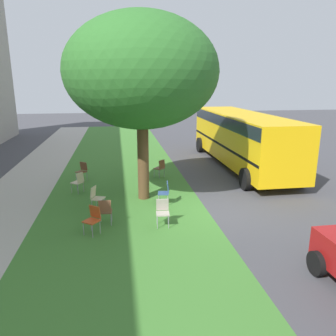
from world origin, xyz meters
TOP-DOWN VIEW (x-y plane):
  - ground at (0.00, 0.00)m, footprint 80.00×80.00m
  - grass_verge at (0.00, 3.20)m, footprint 48.00×6.00m
  - street_tree at (1.66, 2.37)m, footprint 5.67×5.67m
  - chair_0 at (0.66, 4.17)m, footprint 0.54×0.54m
  - chair_1 at (2.73, 5.01)m, footprint 0.57×0.58m
  - chair_2 at (0.86, 1.62)m, footprint 0.48×0.48m
  - chair_3 at (-1.31, 4.16)m, footprint 0.59×0.58m
  - chair_4 at (-0.71, 3.81)m, footprint 0.44×0.44m
  - chair_5 at (4.53, 5.03)m, footprint 0.58×0.58m
  - chair_6 at (4.49, 1.33)m, footprint 0.59×0.59m
  - chair_7 at (-1.04, 1.98)m, footprint 0.46×0.45m
  - school_bus at (6.04, -3.32)m, footprint 10.40×2.80m

SIDE VIEW (x-z plane):
  - ground at x=0.00m, z-range 0.00..0.00m
  - grass_verge at x=0.00m, z-range 0.00..0.01m
  - chair_0 at x=0.66m, z-range 0.08..0.96m
  - chair_1 at x=2.73m, z-range 0.08..0.96m
  - chair_2 at x=0.86m, z-range 0.08..0.96m
  - chair_3 at x=-1.31m, z-range 0.08..0.96m
  - chair_4 at x=-0.71m, z-range 0.08..0.96m
  - chair_5 at x=4.53m, z-range 0.08..0.96m
  - chair_6 at x=4.49m, z-range 0.08..0.96m
  - chair_7 at x=-1.04m, z-range 0.08..0.96m
  - school_bus at x=6.04m, z-range 0.32..3.20m
  - street_tree at x=1.66m, z-range 1.38..8.37m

